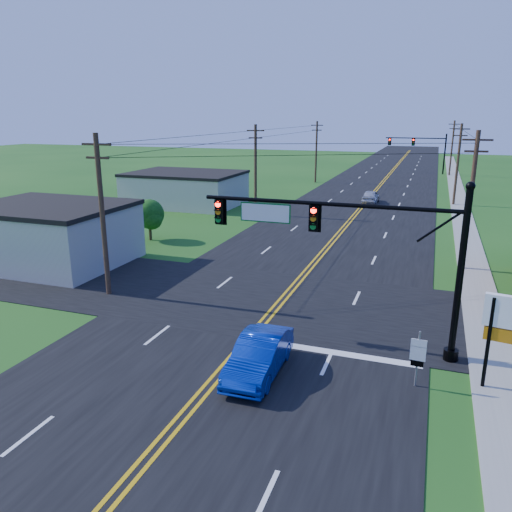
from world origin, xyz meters
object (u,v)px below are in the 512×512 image
at_px(signal_mast_far, 419,147).
at_px(blue_car, 259,356).
at_px(signal_mast_main, 349,242).
at_px(route_sign, 418,355).

distance_m(signal_mast_far, blue_car, 75.90).
relative_size(signal_mast_main, route_sign, 4.97).
relative_size(signal_mast_main, signal_mast_far, 1.03).
distance_m(signal_mast_main, route_sign, 5.39).
relative_size(signal_mast_far, blue_car, 2.34).
distance_m(signal_mast_main, blue_car, 6.11).
bearing_deg(blue_car, signal_mast_main, 52.92).
xyz_separation_m(signal_mast_main, route_sign, (3.16, -2.71, -3.43)).
bearing_deg(signal_mast_main, blue_car, -125.81).
bearing_deg(blue_car, signal_mast_far, 86.61).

